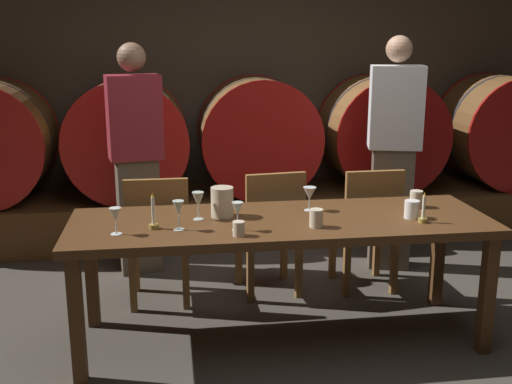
# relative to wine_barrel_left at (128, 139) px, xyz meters

# --- Properties ---
(ground_plane) EXTENTS (8.26, 8.26, 0.00)m
(ground_plane) POSITION_rel_wine_barrel_left_xyz_m (1.11, -2.11, -0.89)
(ground_plane) COLOR #3F3A33
(back_wall) EXTENTS (6.36, 0.24, 2.53)m
(back_wall) POSITION_rel_wine_barrel_left_xyz_m (1.11, 0.55, 0.37)
(back_wall) COLOR #473A2D
(back_wall) RESTS_ON ground
(barrel_shelf) EXTENTS (5.72, 0.90, 0.40)m
(barrel_shelf) POSITION_rel_wine_barrel_left_xyz_m (1.11, 0.00, -0.70)
(barrel_shelf) COLOR brown
(barrel_shelf) RESTS_ON ground
(wine_barrel_left) EXTENTS (1.01, 0.76, 1.01)m
(wine_barrel_left) POSITION_rel_wine_barrel_left_xyz_m (0.00, 0.00, 0.00)
(wine_barrel_left) COLOR brown
(wine_barrel_left) RESTS_ON barrel_shelf
(wine_barrel_center) EXTENTS (1.01, 0.76, 1.01)m
(wine_barrel_center) POSITION_rel_wine_barrel_left_xyz_m (1.11, 0.00, 0.00)
(wine_barrel_center) COLOR brown
(wine_barrel_center) RESTS_ON barrel_shelf
(wine_barrel_right) EXTENTS (1.01, 0.76, 1.01)m
(wine_barrel_right) POSITION_rel_wine_barrel_left_xyz_m (2.22, 0.00, 0.00)
(wine_barrel_right) COLOR brown
(wine_barrel_right) RESTS_ON barrel_shelf
(wine_barrel_far_right) EXTENTS (1.01, 0.76, 1.01)m
(wine_barrel_far_right) POSITION_rel_wine_barrel_left_xyz_m (3.37, 0.00, 0.00)
(wine_barrel_far_right) COLOR brown
(wine_barrel_far_right) RESTS_ON barrel_shelf
(dining_table) EXTENTS (2.37, 0.77, 0.74)m
(dining_table) POSITION_rel_wine_barrel_left_xyz_m (0.96, -1.98, -0.23)
(dining_table) COLOR #4C2D16
(dining_table) RESTS_ON ground
(chair_left) EXTENTS (0.40, 0.40, 0.88)m
(chair_left) POSITION_rel_wine_barrel_left_xyz_m (0.25, -1.39, -0.41)
(chair_left) COLOR brown
(chair_left) RESTS_ON ground
(chair_center) EXTENTS (0.44, 0.44, 0.88)m
(chair_center) POSITION_rel_wine_barrel_left_xyz_m (1.01, -1.34, -0.41)
(chair_center) COLOR brown
(chair_center) RESTS_ON ground
(chair_right) EXTENTS (0.41, 0.41, 0.88)m
(chair_right) POSITION_rel_wine_barrel_left_xyz_m (1.68, -1.35, -0.41)
(chair_right) COLOR brown
(chair_right) RESTS_ON ground
(guest_left) EXTENTS (0.42, 0.31, 1.70)m
(guest_left) POSITION_rel_wine_barrel_left_xyz_m (0.10, -0.75, -0.02)
(guest_left) COLOR brown
(guest_left) RESTS_ON ground
(guest_right) EXTENTS (0.43, 0.32, 1.75)m
(guest_right) POSITION_rel_wine_barrel_left_xyz_m (2.00, -0.93, -0.00)
(guest_right) COLOR brown
(guest_right) RESTS_ON ground
(candle_left) EXTENTS (0.05, 0.05, 0.20)m
(candle_left) POSITION_rel_wine_barrel_left_xyz_m (0.25, -2.06, -0.10)
(candle_left) COLOR olive
(candle_left) RESTS_ON dining_table
(candle_right) EXTENTS (0.05, 0.05, 0.18)m
(candle_right) POSITION_rel_wine_barrel_left_xyz_m (1.72, -2.16, -0.11)
(candle_right) COLOR olive
(candle_right) RESTS_ON dining_table
(pitcher) EXTENTS (0.13, 0.13, 0.17)m
(pitcher) POSITION_rel_wine_barrel_left_xyz_m (0.63, -1.88, -0.07)
(pitcher) COLOR beige
(pitcher) RESTS_ON dining_table
(wine_glass_far_left) EXTENTS (0.06, 0.06, 0.14)m
(wine_glass_far_left) POSITION_rel_wine_barrel_left_xyz_m (0.05, -2.14, -0.06)
(wine_glass_far_left) COLOR silver
(wine_glass_far_left) RESTS_ON dining_table
(wine_glass_left) EXTENTS (0.06, 0.06, 0.16)m
(wine_glass_left) POSITION_rel_wine_barrel_left_xyz_m (0.38, -2.10, -0.04)
(wine_glass_left) COLOR silver
(wine_glass_left) RESTS_ON dining_table
(wine_glass_center) EXTENTS (0.07, 0.07, 0.16)m
(wine_glass_center) POSITION_rel_wine_barrel_left_xyz_m (0.49, -1.93, -0.05)
(wine_glass_center) COLOR silver
(wine_glass_center) RESTS_ON dining_table
(wine_glass_right) EXTENTS (0.06, 0.06, 0.16)m
(wine_glass_right) POSITION_rel_wine_barrel_left_xyz_m (0.69, -2.15, -0.05)
(wine_glass_right) COLOR silver
(wine_glass_right) RESTS_ON dining_table
(wine_glass_far_right) EXTENTS (0.08, 0.08, 0.14)m
(wine_glass_far_right) POSITION_rel_wine_barrel_left_xyz_m (1.15, -1.83, -0.06)
(wine_glass_far_right) COLOR white
(wine_glass_far_right) RESTS_ON dining_table
(cup_far_left) EXTENTS (0.06, 0.06, 0.08)m
(cup_far_left) POSITION_rel_wine_barrel_left_xyz_m (0.68, -2.25, -0.12)
(cup_far_left) COLOR beige
(cup_far_left) RESTS_ON dining_table
(cup_center_left) EXTENTS (0.07, 0.07, 0.10)m
(cup_center_left) POSITION_rel_wine_barrel_left_xyz_m (1.12, -2.16, -0.11)
(cup_center_left) COLOR beige
(cup_center_left) RESTS_ON dining_table
(cup_center_right) EXTENTS (0.08, 0.08, 0.10)m
(cup_center_right) POSITION_rel_wine_barrel_left_xyz_m (1.69, -2.07, -0.11)
(cup_center_right) COLOR white
(cup_center_right) RESTS_ON dining_table
(cup_far_right) EXTENTS (0.08, 0.08, 0.10)m
(cup_far_right) POSITION_rel_wine_barrel_left_xyz_m (1.81, -1.85, -0.11)
(cup_far_right) COLOR beige
(cup_far_right) RESTS_ON dining_table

